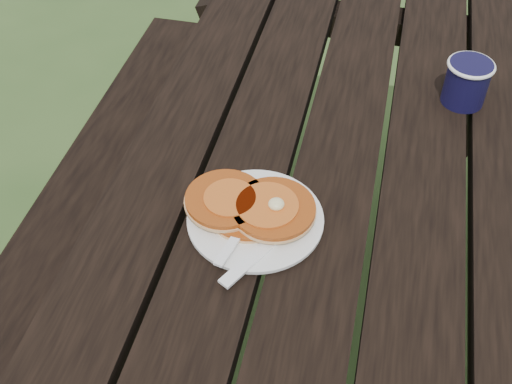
% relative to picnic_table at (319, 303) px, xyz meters
% --- Properties ---
extents(picnic_table, '(1.36, 1.80, 0.75)m').
position_rel_picnic_table_xyz_m(picnic_table, '(0.00, 0.00, 0.00)').
color(picnic_table, black).
rests_on(picnic_table, ground).
extents(plate, '(0.22, 0.22, 0.01)m').
position_rel_picnic_table_xyz_m(plate, '(-0.11, -0.13, 0.39)').
color(plate, white).
rests_on(plate, picnic_table).
extents(pancake_stack, '(0.21, 0.13, 0.04)m').
position_rel_picnic_table_xyz_m(pancake_stack, '(-0.12, -0.12, 0.41)').
color(pancake_stack, '#AD4913').
rests_on(pancake_stack, plate).
extents(knife, '(0.10, 0.17, 0.00)m').
position_rel_picnic_table_xyz_m(knife, '(-0.08, -0.20, 0.39)').
color(knife, white).
rests_on(knife, plate).
extents(fork, '(0.07, 0.16, 0.01)m').
position_rel_picnic_table_xyz_m(fork, '(-0.13, -0.19, 0.40)').
color(fork, white).
rests_on(fork, plate).
extents(coffee_cup, '(0.09, 0.09, 0.09)m').
position_rel_picnic_table_xyz_m(coffee_cup, '(0.21, 0.26, 0.43)').
color(coffee_cup, black).
rests_on(coffee_cup, picnic_table).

